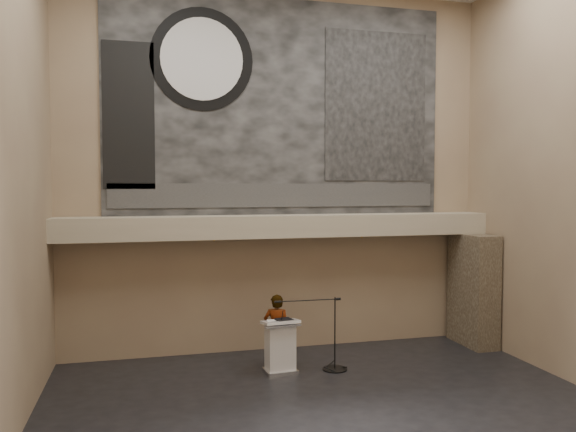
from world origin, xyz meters
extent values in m
plane|color=black|center=(0.00, 0.00, 0.00)|extent=(10.00, 10.00, 0.00)
cube|color=#816952|center=(0.00, 4.00, 4.25)|extent=(10.00, 0.02, 8.50)
cube|color=#816952|center=(0.00, -4.00, 4.25)|extent=(10.00, 0.02, 8.50)
cube|color=#816952|center=(-5.00, 0.00, 4.25)|extent=(0.02, 8.00, 8.50)
cube|color=gray|center=(0.00, 3.60, 2.95)|extent=(10.00, 0.80, 0.50)
cylinder|color=#B2893D|center=(-1.60, 3.55, 2.67)|extent=(0.04, 0.04, 0.06)
cylinder|color=#B2893D|center=(1.90, 3.55, 2.67)|extent=(0.04, 0.04, 0.06)
cube|color=black|center=(0.00, 3.97, 5.70)|extent=(8.00, 0.05, 5.00)
cube|color=#2D2D2D|center=(0.00, 3.93, 3.65)|extent=(7.76, 0.02, 0.55)
cylinder|color=black|center=(-1.80, 3.93, 6.70)|extent=(2.30, 0.02, 2.30)
cylinder|color=silver|center=(-1.80, 3.91, 6.70)|extent=(1.84, 0.02, 1.84)
cube|color=black|center=(2.40, 3.93, 5.80)|extent=(2.60, 0.02, 3.60)
cube|color=black|center=(-3.40, 3.93, 5.40)|extent=(1.10, 0.02, 3.20)
cube|color=#3F3427|center=(4.65, 3.15, 1.35)|extent=(0.60, 1.40, 2.70)
cube|color=silver|center=(-0.41, 2.26, 0.04)|extent=(0.69, 0.55, 0.08)
cube|color=silver|center=(-0.41, 2.26, 0.56)|extent=(0.60, 0.44, 0.96)
cube|color=silver|center=(-0.41, 2.24, 1.07)|extent=(0.77, 0.58, 0.13)
cube|color=black|center=(-0.34, 2.21, 1.12)|extent=(0.37, 0.32, 0.04)
cube|color=silver|center=(-0.59, 2.23, 1.10)|extent=(0.23, 0.29, 0.00)
imported|color=white|center=(-0.37, 2.72, 0.77)|extent=(0.66, 0.56, 1.55)
cylinder|color=black|center=(0.75, 2.17, 0.01)|extent=(0.52, 0.52, 0.02)
cylinder|color=black|center=(0.75, 2.17, 0.77)|extent=(0.03, 0.03, 1.54)
cylinder|color=black|center=(0.14, 2.19, 1.50)|extent=(1.36, 0.06, 0.02)
camera|label=1|loc=(-3.09, -8.85, 3.85)|focal=35.00mm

